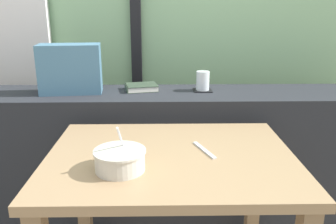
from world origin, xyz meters
TOP-DOWN VIEW (x-y plane):
  - curtain_left_panel at (-0.98, 1.08)m, footprint 0.56×0.06m
  - dark_console_ledge at (0.00, 0.55)m, footprint 2.80×0.39m
  - breakfast_table at (0.07, -0.08)m, footprint 0.94×0.71m
  - coaster_square at (0.27, 0.58)m, footprint 0.10×0.10m
  - juice_glass at (0.27, 0.58)m, footprint 0.07×0.07m
  - closed_book at (-0.07, 0.60)m, footprint 0.20×0.17m
  - throw_pillow at (-0.44, 0.55)m, footprint 0.33×0.17m
  - soup_bowl at (-0.10, -0.21)m, footprint 0.18×0.18m
  - fork_utensil at (0.20, -0.05)m, footprint 0.07×0.16m

SIDE VIEW (x-z plane):
  - dark_console_ledge at x=0.00m, z-range 0.00..0.78m
  - breakfast_table at x=0.07m, z-range 0.23..0.93m
  - fork_utensil at x=0.20m, z-range 0.70..0.70m
  - soup_bowl at x=-0.10m, z-range 0.65..0.82m
  - coaster_square at x=0.27m, z-range 0.78..0.79m
  - closed_book at x=-0.07m, z-range 0.78..0.82m
  - juice_glass at x=0.27m, z-range 0.79..0.89m
  - throw_pillow at x=-0.44m, z-range 0.78..1.04m
  - curtain_left_panel at x=-0.98m, z-range 0.00..2.50m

